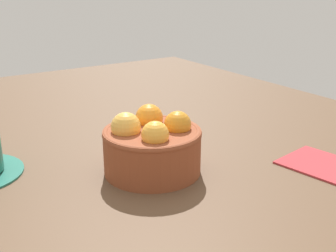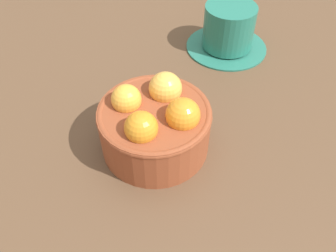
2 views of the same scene
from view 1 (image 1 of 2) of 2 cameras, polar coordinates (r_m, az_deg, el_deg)
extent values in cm
cube|color=brown|center=(65.71, -2.02, -7.73)|extent=(153.69, 111.61, 4.47)
cylinder|color=brown|center=(63.40, -2.08, -3.31)|extent=(14.22, 14.22, 6.50)
torus|color=brown|center=(62.36, -2.11, -0.89)|extent=(14.42, 14.42, 1.00)
sphere|color=#F9AB3B|center=(58.52, -1.70, -1.18)|extent=(3.83, 3.83, 3.83)
sphere|color=orange|center=(62.51, 1.28, 0.19)|extent=(3.98, 3.98, 3.98)
sphere|color=orange|center=(65.52, -2.50, 1.09)|extent=(4.22, 4.22, 4.22)
sphere|color=#F1B248|center=(61.72, -5.57, -0.15)|extent=(4.31, 4.31, 4.31)
cube|color=#B23338|center=(70.54, 19.54, -4.66)|extent=(12.43, 11.37, 0.60)
camera|label=2|loc=(0.80, 18.95, 24.84)|focal=37.72mm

